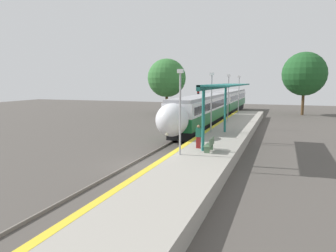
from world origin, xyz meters
The scene contains 15 objects.
ground_plane centered at (0.00, 0.00, 0.00)m, with size 120.00×120.00×0.00m, color #4C4742.
rail_left centered at (-0.72, 0.00, 0.07)m, with size 0.08×90.00×0.15m, color slate.
rail_right centered at (0.72, 0.00, 0.07)m, with size 0.08×90.00×0.15m, color slate.
train centered at (0.00, 25.50, 2.21)m, with size 2.74×42.08×3.84m.
platform_right centered at (3.71, 0.00, 0.44)m, with size 4.00×64.00×0.88m.
platform_bench centered at (4.07, 1.74, 1.34)m, with size 0.44×1.41×0.89m.
person_waiting centered at (3.09, 2.57, 1.70)m, with size 0.36×0.22×1.61m.
railway_signal centered at (-2.03, 22.58, 2.72)m, with size 0.28×0.28×4.45m.
lamppost_near centered at (2.49, 0.25, 3.90)m, with size 0.36×0.20×5.29m.
lamppost_mid centered at (2.49, 9.43, 3.90)m, with size 0.36×0.20×5.29m.
lamppost_far centered at (2.49, 18.61, 3.90)m, with size 0.36×0.20×5.29m.
lamppost_farthest centered at (2.49, 27.79, 3.90)m, with size 0.36×0.20×5.29m.
station_canopy centered at (4.15, 6.07, 4.91)m, with size 2.02×11.45×4.33m.
background_tree_left centered at (-9.55, 31.46, 5.89)m, with size 6.20×6.20×9.00m.
background_tree_right centered at (11.38, 37.57, 6.51)m, with size 6.88×6.88×9.96m.
Camera 1 is at (8.47, -18.91, 5.47)m, focal length 35.00 mm.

